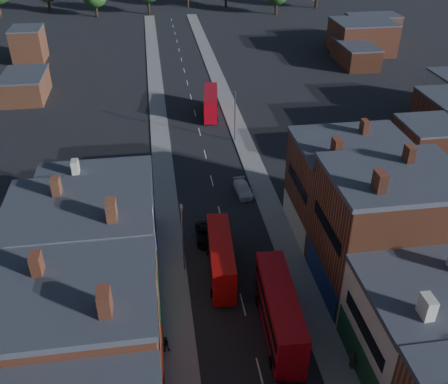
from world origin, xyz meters
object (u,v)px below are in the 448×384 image
object	(u,v)px
bus_2	(211,103)
ped_1	(165,344)
bus_0	(221,257)
car_3	(243,189)
bus_1	(279,311)
car_2	(206,234)
ped_3	(352,360)

from	to	relation	value
bus_2	ped_1	xyz separation A→B (m)	(-10.46, -51.44, -1.37)
bus_0	ped_1	bearing A→B (deg)	-120.07
car_3	ped_1	xyz separation A→B (m)	(-11.38, -24.70, 0.23)
car_3	ped_1	bearing A→B (deg)	-119.56
bus_1	ped_1	size ratio (longest dim) A/B	7.20
bus_1	car_3	world-z (taller)	bus_1
bus_1	ped_1	distance (m)	10.40
car_3	bus_2	bearing A→B (deg)	87.14
bus_2	car_2	world-z (taller)	bus_2
bus_0	ped_1	size ratio (longest dim) A/B	6.38
bus_0	ped_3	size ratio (longest dim) A/B	5.66
bus_2	bus_0	bearing A→B (deg)	-88.20
bus_2	ped_3	world-z (taller)	bus_2
ped_3	car_2	bearing A→B (deg)	11.01
bus_0	ped_1	world-z (taller)	bus_0
ped_1	bus_0	bearing A→B (deg)	-128.20
bus_1	car_3	bearing A→B (deg)	90.01
bus_0	bus_2	world-z (taller)	bus_0
car_3	ped_1	distance (m)	27.20
bus_2	car_3	distance (m)	26.80
car_3	car_2	bearing A→B (deg)	-128.27
car_2	ped_3	bearing A→B (deg)	-61.25
bus_0	bus_1	xyz separation A→B (m)	(4.03, -8.61, 0.31)
car_2	car_3	bearing A→B (deg)	58.36
ped_1	ped_3	size ratio (longest dim) A/B	0.89
bus_2	car_3	size ratio (longest dim) A/B	2.12
bus_0	car_3	world-z (taller)	bus_0
car_2	ped_1	xyz separation A→B (m)	(-5.37, -15.61, 0.25)
bus_2	ped_3	xyz separation A→B (m)	(4.94, -55.56, -1.27)
car_3	bus_1	bearing A→B (deg)	-97.56
ped_1	ped_3	world-z (taller)	ped_3
bus_1	car_2	distance (m)	15.83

